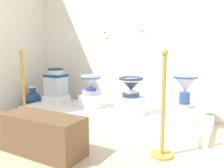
{
  "coord_description": "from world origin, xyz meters",
  "views": [
    {
      "loc": [
        3.5,
        -1.07,
        1.03
      ],
      "look_at": [
        1.87,
        1.91,
        0.55
      ],
      "focal_mm": 35.83,
      "sensor_mm": 36.0,
      "label": 1
    }
  ],
  "objects": [
    {
      "name": "display_platform",
      "position": [
        1.82,
        1.91,
        0.06
      ],
      "size": [
        2.97,
        0.99,
        0.12
      ],
      "primitive_type": "cube",
      "color": "white",
      "rests_on": "ground_plane"
    },
    {
      "name": "antique_toilet_rightmost",
      "position": [
        2.96,
        1.92,
        0.61
      ],
      "size": [
        0.33,
        0.33,
        0.44
      ],
      "color": "#A4B2D1",
      "rests_on": "plinth_block_rightmost"
    },
    {
      "name": "antique_toilet_broad_patterned",
      "position": [
        0.69,
        1.97,
        0.51
      ],
      "size": [
        0.33,
        0.31,
        0.5
      ],
      "color": "silver",
      "rests_on": "plinth_block_broad_patterned"
    },
    {
      "name": "info_placard_first",
      "position": [
        0.65,
        2.42,
        1.33
      ],
      "size": [
        0.12,
        0.01,
        0.14
      ],
      "color": "white"
    },
    {
      "name": "info_placard_third",
      "position": [
        2.2,
        2.42,
        1.33
      ],
      "size": [
        0.12,
        0.01,
        0.15
      ],
      "color": "white"
    },
    {
      "name": "stanchion_post_near_left",
      "position": [
        0.86,
        1.1,
        0.32
      ],
      "size": [
        0.26,
        0.26,
        1.07
      ],
      "color": "gold",
      "rests_on": "ground_plane"
    },
    {
      "name": "plinth_block_rightmost",
      "position": [
        2.96,
        1.92,
        0.22
      ],
      "size": [
        0.3,
        0.29,
        0.19
      ],
      "primitive_type": "cube",
      "color": "white",
      "rests_on": "display_platform"
    },
    {
      "name": "info_placard_second",
      "position": [
        1.49,
        2.42,
        1.34
      ],
      "size": [
        0.12,
        0.01,
        0.11
      ],
      "color": "white"
    },
    {
      "name": "plinth_block_tall_cobalt",
      "position": [
        2.2,
        1.9,
        0.25
      ],
      "size": [
        0.38,
        0.34,
        0.26
      ],
      "primitive_type": "cube",
      "color": "white",
      "rests_on": "display_platform"
    },
    {
      "name": "stanchion_post_near_right",
      "position": [
        2.92,
        1.03,
        0.35
      ],
      "size": [
        0.23,
        0.23,
        1.06
      ],
      "color": "#B3923C",
      "rests_on": "ground_plane"
    },
    {
      "name": "ground_plane",
      "position": [
        1.82,
        0.62,
        -0.01
      ],
      "size": [
        5.65,
        5.23,
        0.02
      ],
      "primitive_type": "cube",
      "color": "beige"
    },
    {
      "name": "antique_toilet_tall_cobalt",
      "position": [
        2.2,
        1.9,
        0.57
      ],
      "size": [
        0.36,
        0.36,
        0.29
      ],
      "color": "navy",
      "rests_on": "plinth_block_tall_cobalt"
    },
    {
      "name": "museum_bench",
      "position": [
        1.83,
        0.52,
        0.2
      ],
      "size": [
        0.9,
        0.36,
        0.4
      ],
      "primitive_type": "cube",
      "color": "brown",
      "rests_on": "ground_plane"
    },
    {
      "name": "decorative_vase_companion",
      "position": [
        0.2,
        1.86,
        0.17
      ],
      "size": [
        0.29,
        0.29,
        0.4
      ],
      "color": "white",
      "rests_on": "ground_plane"
    },
    {
      "name": "plinth_block_leftmost",
      "position": [
        1.46,
        1.96,
        0.23
      ],
      "size": [
        0.31,
        0.3,
        0.22
      ],
      "primitive_type": "cube",
      "color": "white",
      "rests_on": "display_platform"
    },
    {
      "name": "antique_toilet_leftmost",
      "position": [
        1.46,
        1.96,
        0.53
      ],
      "size": [
        0.34,
        0.34,
        0.33
      ],
      "color": "#AFB3DE",
      "rests_on": "plinth_block_leftmost"
    },
    {
      "name": "wall_back",
      "position": [
        1.82,
        2.46,
        1.54
      ],
      "size": [
        3.85,
        0.06,
        3.08
      ],
      "primitive_type": "cube",
      "color": "silver",
      "rests_on": "ground_plane"
    },
    {
      "name": "plinth_block_broad_patterned",
      "position": [
        0.69,
        1.97,
        0.19
      ],
      "size": [
        0.35,
        0.38,
        0.13
      ],
      "primitive_type": "cube",
      "color": "white",
      "rests_on": "display_platform"
    }
  ]
}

